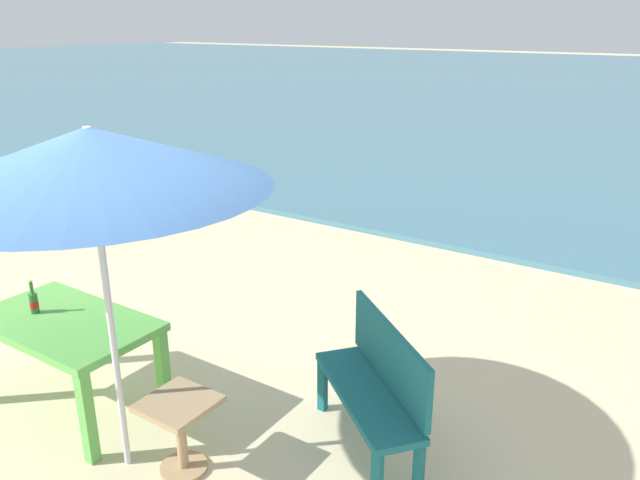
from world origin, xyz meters
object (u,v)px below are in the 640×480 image
Objects in this scene: patio_umbrella at (90,159)px; beer_bottle_amber at (34,301)px; side_table_wood at (180,425)px; bench_teal_center at (376,381)px; picnic_table_green at (66,333)px.

beer_bottle_amber is at bearing 171.35° from patio_umbrella.
bench_teal_center is at bearing 43.55° from side_table_wood.
patio_umbrella is 1.81m from side_table_wood.
picnic_table_green is 2.59× the size of side_table_wood.
bench_teal_center is (0.96, 0.91, 0.19)m from side_table_wood.
patio_umbrella is 4.26× the size of side_table_wood.
beer_bottle_amber is 0.49× the size of side_table_wood.
patio_umbrella is at bearing -141.10° from bench_teal_center.
side_table_wood is at bearing -2.85° from picnic_table_green.
side_table_wood is (1.51, -0.01, -0.50)m from beer_bottle_amber.
bench_teal_center reaches higher than picnic_table_green.
patio_umbrella is 2.32m from bench_teal_center.
bench_teal_center is (1.33, 1.07, -1.58)m from patio_umbrella.
beer_bottle_amber is 2.64m from bench_teal_center.
side_table_wood is 0.47× the size of bench_teal_center.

